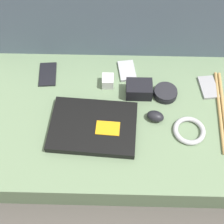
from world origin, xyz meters
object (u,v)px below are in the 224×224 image
computer_mouse (155,116)px  camera_pouch (139,89)px  charger_brick (108,81)px  phone_black (48,74)px  phone_small (127,71)px  laptop (93,127)px  speaker_puck (165,93)px  phone_silver (208,87)px

computer_mouse → camera_pouch: bearing=133.9°
charger_brick → camera_pouch: bearing=-19.5°
charger_brick → phone_black: bearing=169.8°
phone_black → charger_brick: 0.27m
phone_small → camera_pouch: (0.05, -0.12, 0.02)m
camera_pouch → computer_mouse: bearing=-63.4°
phone_black → camera_pouch: bearing=-18.1°
laptop → speaker_puck: bearing=34.1°
laptop → camera_pouch: camera_pouch is taller
laptop → speaker_puck: laptop is taller
laptop → phone_silver: size_ratio=2.80×
speaker_puck → camera_pouch: (-0.11, 0.00, 0.02)m
phone_black → phone_small: bearing=-0.3°
computer_mouse → phone_small: bearing=131.6°
camera_pouch → laptop: bearing=-136.0°
laptop → computer_mouse: bearing=15.4°
charger_brick → speaker_puck: bearing=-11.8°
phone_small → charger_brick: 0.11m
speaker_puck → phone_silver: speaker_puck is taller
phone_small → camera_pouch: bearing=-76.8°
speaker_puck → computer_mouse: bearing=-112.0°
phone_silver → charger_brick: (-0.42, 0.01, 0.02)m
speaker_puck → phone_black: size_ratio=0.73×
phone_silver → camera_pouch: size_ratio=1.16×
computer_mouse → phone_black: bearing=171.8°
laptop → charger_brick: 0.22m
laptop → camera_pouch: 0.25m
phone_black → camera_pouch: size_ratio=1.27×
laptop → phone_silver: (0.47, 0.21, -0.01)m
phone_black → charger_brick: size_ratio=2.45×
phone_silver → camera_pouch: 0.30m
phone_black → camera_pouch: camera_pouch is taller
camera_pouch → phone_black: bearing=166.6°
phone_silver → phone_small: 0.35m
speaker_puck → phone_silver: size_ratio=0.80×
computer_mouse → speaker_puck: 0.13m
phone_silver → charger_brick: size_ratio=2.24×
laptop → phone_silver: bearing=27.6°
computer_mouse → phone_silver: bearing=51.7°
laptop → camera_pouch: size_ratio=3.24×
computer_mouse → charger_brick: 0.25m
speaker_puck → phone_small: bearing=141.8°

